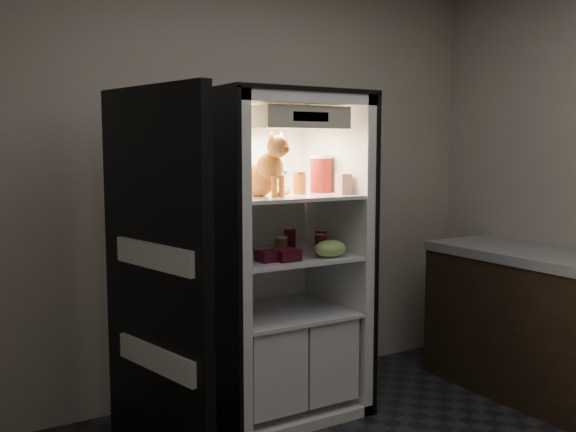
% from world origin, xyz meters
% --- Properties ---
extents(room_shell, '(3.60, 3.60, 3.60)m').
position_xyz_m(room_shell, '(0.00, 0.00, 1.62)').
color(room_shell, white).
rests_on(room_shell, floor).
extents(refrigerator, '(0.90, 0.72, 1.88)m').
position_xyz_m(refrigerator, '(0.00, 1.38, 0.79)').
color(refrigerator, white).
rests_on(refrigerator, floor).
extents(fridge_door, '(0.24, 0.86, 1.85)m').
position_xyz_m(fridge_door, '(-0.84, 1.11, 0.91)').
color(fridge_door, black).
rests_on(fridge_door, floor).
extents(tabby_cat, '(0.33, 0.36, 0.36)m').
position_xyz_m(tabby_cat, '(-0.14, 1.26, 1.43)').
color(tabby_cat, orange).
rests_on(tabby_cat, refrigerator).
extents(parmesan_shaker, '(0.07, 0.07, 0.18)m').
position_xyz_m(parmesan_shaker, '(0.02, 1.40, 1.38)').
color(parmesan_shaker, green).
rests_on(parmesan_shaker, refrigerator).
extents(mayo_tub, '(0.09, 0.09, 0.13)m').
position_xyz_m(mayo_tub, '(0.06, 1.45, 1.36)').
color(mayo_tub, white).
rests_on(mayo_tub, refrigerator).
extents(salsa_jar, '(0.07, 0.07, 0.13)m').
position_xyz_m(salsa_jar, '(0.11, 1.30, 1.35)').
color(salsa_jar, maroon).
rests_on(salsa_jar, refrigerator).
extents(pepper_jar, '(0.13, 0.13, 0.22)m').
position_xyz_m(pepper_jar, '(0.29, 1.35, 1.40)').
color(pepper_jar, maroon).
rests_on(pepper_jar, refrigerator).
extents(cream_carton, '(0.07, 0.07, 0.12)m').
position_xyz_m(cream_carton, '(0.31, 1.15, 1.35)').
color(cream_carton, beige).
rests_on(cream_carton, refrigerator).
extents(soda_can_a, '(0.07, 0.07, 0.13)m').
position_xyz_m(soda_can_a, '(0.14, 1.47, 1.01)').
color(soda_can_a, black).
rests_on(soda_can_a, refrigerator).
extents(soda_can_b, '(0.07, 0.07, 0.12)m').
position_xyz_m(soda_can_b, '(0.29, 1.35, 1.00)').
color(soda_can_b, black).
rests_on(soda_can_b, refrigerator).
extents(soda_can_c, '(0.06, 0.06, 0.11)m').
position_xyz_m(soda_can_c, '(0.22, 1.26, 1.00)').
color(soda_can_c, black).
rests_on(soda_can_c, refrigerator).
extents(condiment_jar, '(0.07, 0.07, 0.10)m').
position_xyz_m(condiment_jar, '(0.03, 1.38, 0.99)').
color(condiment_jar, brown).
rests_on(condiment_jar, refrigerator).
extents(grape_bag, '(0.20, 0.14, 0.10)m').
position_xyz_m(grape_bag, '(0.20, 1.12, 0.99)').
color(grape_bag, '#91C35B').
rests_on(grape_bag, refrigerator).
extents(berry_box_left, '(0.12, 0.12, 0.06)m').
position_xyz_m(berry_box_left, '(-0.16, 1.19, 0.97)').
color(berry_box_left, '#480C1E').
rests_on(berry_box_left, refrigerator).
extents(berry_box_right, '(0.13, 0.13, 0.06)m').
position_xyz_m(berry_box_right, '(-0.07, 1.15, 0.97)').
color(berry_box_right, '#480C1E').
rests_on(berry_box_right, refrigerator).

